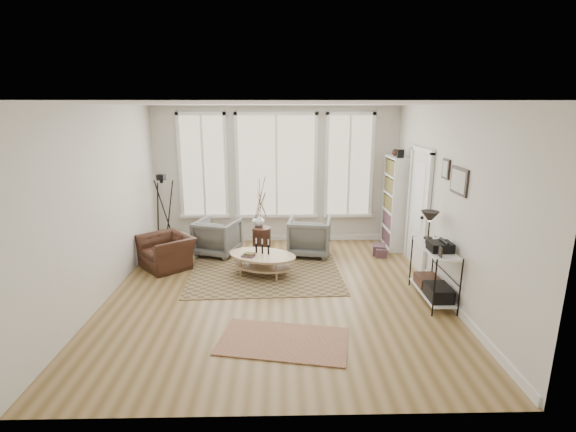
{
  "coord_description": "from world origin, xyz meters",
  "views": [
    {
      "loc": [
        0.05,
        -6.12,
        2.84
      ],
      "look_at": [
        0.2,
        0.6,
        1.1
      ],
      "focal_mm": 26.0,
      "sensor_mm": 36.0,
      "label": 1
    }
  ],
  "objects_px": {
    "low_shelf": "(434,268)",
    "accent_chair": "(167,252)",
    "coffee_table": "(262,259)",
    "armchair_left": "(217,237)",
    "armchair_right": "(309,236)",
    "side_table": "(261,218)",
    "bookcase": "(394,202)"
  },
  "relations": [
    {
      "from": "low_shelf",
      "to": "accent_chair",
      "type": "distance_m",
      "value": 4.63
    },
    {
      "from": "coffee_table",
      "to": "armchair_left",
      "type": "xyz_separation_m",
      "value": [
        -0.93,
        1.09,
        0.06
      ]
    },
    {
      "from": "armchair_right",
      "to": "side_table",
      "type": "relative_size",
      "value": 0.54
    },
    {
      "from": "bookcase",
      "to": "low_shelf",
      "type": "xyz_separation_m",
      "value": [
        -0.06,
        -2.52,
        -0.44
      ]
    },
    {
      "from": "low_shelf",
      "to": "armchair_left",
      "type": "bearing_deg",
      "value": 149.27
    },
    {
      "from": "bookcase",
      "to": "low_shelf",
      "type": "relative_size",
      "value": 1.58
    },
    {
      "from": "armchair_right",
      "to": "bookcase",
      "type": "bearing_deg",
      "value": -156.52
    },
    {
      "from": "armchair_right",
      "to": "side_table",
      "type": "bearing_deg",
      "value": 6.42
    },
    {
      "from": "low_shelf",
      "to": "side_table",
      "type": "xyz_separation_m",
      "value": [
        -2.68,
        2.11,
        0.23
      ]
    },
    {
      "from": "armchair_left",
      "to": "coffee_table",
      "type": "bearing_deg",
      "value": 148.72
    },
    {
      "from": "bookcase",
      "to": "accent_chair",
      "type": "distance_m",
      "value": 4.62
    },
    {
      "from": "accent_chair",
      "to": "side_table",
      "type": "bearing_deg",
      "value": 70.1
    },
    {
      "from": "bookcase",
      "to": "armchair_right",
      "type": "xyz_separation_m",
      "value": [
        -1.78,
        -0.45,
        -0.58
      ]
    },
    {
      "from": "low_shelf",
      "to": "side_table",
      "type": "relative_size",
      "value": 0.85
    },
    {
      "from": "low_shelf",
      "to": "armchair_right",
      "type": "distance_m",
      "value": 2.7
    },
    {
      "from": "accent_chair",
      "to": "bookcase",
      "type": "bearing_deg",
      "value": 62.56
    },
    {
      "from": "bookcase",
      "to": "armchair_left",
      "type": "distance_m",
      "value": 3.68
    },
    {
      "from": "bookcase",
      "to": "armchair_left",
      "type": "height_order",
      "value": "bookcase"
    },
    {
      "from": "low_shelf",
      "to": "coffee_table",
      "type": "distance_m",
      "value": 2.83
    },
    {
      "from": "coffee_table",
      "to": "armchair_left",
      "type": "distance_m",
      "value": 1.43
    },
    {
      "from": "coffee_table",
      "to": "armchair_right",
      "type": "relative_size",
      "value": 1.68
    },
    {
      "from": "bookcase",
      "to": "accent_chair",
      "type": "bearing_deg",
      "value": -166.53
    },
    {
      "from": "bookcase",
      "to": "coffee_table",
      "type": "relative_size",
      "value": 1.49
    },
    {
      "from": "low_shelf",
      "to": "accent_chair",
      "type": "bearing_deg",
      "value": 161.67
    },
    {
      "from": "coffee_table",
      "to": "bookcase",
      "type": "bearing_deg",
      "value": 29.14
    },
    {
      "from": "armchair_left",
      "to": "side_table",
      "type": "bearing_deg",
      "value": -161.73
    },
    {
      "from": "bookcase",
      "to": "armchair_left",
      "type": "bearing_deg",
      "value": -173.59
    },
    {
      "from": "coffee_table",
      "to": "armchair_left",
      "type": "height_order",
      "value": "armchair_left"
    },
    {
      "from": "bookcase",
      "to": "coffee_table",
      "type": "bearing_deg",
      "value": -150.86
    },
    {
      "from": "coffee_table",
      "to": "accent_chair",
      "type": "bearing_deg",
      "value": 166.2
    },
    {
      "from": "coffee_table",
      "to": "armchair_right",
      "type": "xyz_separation_m",
      "value": [
        0.9,
        1.04,
        0.08
      ]
    },
    {
      "from": "bookcase",
      "to": "low_shelf",
      "type": "bearing_deg",
      "value": -91.28
    }
  ]
}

